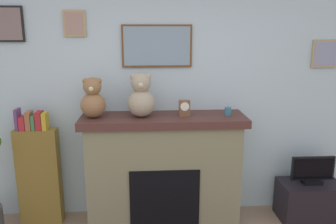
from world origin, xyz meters
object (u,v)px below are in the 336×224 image
object	(u,v)px
teddy_bear_grey	(93,100)
mantel_clock	(184,108)
teddy_bear_cream	(141,97)
candle_jar	(228,111)
fireplace	(163,169)
television	(312,171)
bookshelf	(39,173)
tv_stand	(309,201)

from	to	relation	value
teddy_bear_grey	mantel_clock	bearing A→B (deg)	-0.05
teddy_bear_grey	teddy_bear_cream	bearing A→B (deg)	-0.01
candle_jar	teddy_bear_grey	xyz separation A→B (m)	(-1.37, -0.00, 0.14)
fireplace	teddy_bear_grey	bearing A→B (deg)	-178.52
fireplace	television	bearing A→B (deg)	-2.12
teddy_bear_grey	bookshelf	bearing A→B (deg)	174.48
bookshelf	mantel_clock	bearing A→B (deg)	-2.25
candle_jar	mantel_clock	world-z (taller)	mantel_clock
television	mantel_clock	size ratio (longest dim) A/B	2.90
bookshelf	fireplace	bearing A→B (deg)	-1.79
fireplace	teddy_bear_grey	world-z (taller)	teddy_bear_grey
bookshelf	mantel_clock	distance (m)	1.69
bookshelf	mantel_clock	size ratio (longest dim) A/B	7.87
fireplace	candle_jar	distance (m)	0.92
candle_jar	mantel_clock	distance (m)	0.45
tv_stand	teddy_bear_grey	distance (m)	2.60
mantel_clock	candle_jar	bearing A→B (deg)	0.17
mantel_clock	teddy_bear_cream	xyz separation A→B (m)	(-0.44, 0.00, 0.12)
mantel_clock	teddy_bear_cream	size ratio (longest dim) A/B	0.36
television	candle_jar	size ratio (longest dim) A/B	5.49
bookshelf	teddy_bear_cream	size ratio (longest dim) A/B	2.85
tv_stand	candle_jar	size ratio (longest dim) A/B	7.71
candle_jar	television	bearing A→B (deg)	-2.55
television	teddy_bear_grey	xyz separation A→B (m)	(-2.32, 0.04, 0.81)
tv_stand	teddy_bear_grey	world-z (taller)	teddy_bear_grey
fireplace	television	xyz separation A→B (m)	(1.62, -0.06, -0.04)
tv_stand	bookshelf	bearing A→B (deg)	178.05
bookshelf	tv_stand	size ratio (longest dim) A/B	1.93
television	teddy_bear_grey	distance (m)	2.46
bookshelf	teddy_bear_grey	world-z (taller)	teddy_bear_grey
candle_jar	teddy_bear_cream	world-z (taller)	teddy_bear_cream
candle_jar	teddy_bear_grey	distance (m)	1.38
tv_stand	mantel_clock	distance (m)	1.76
tv_stand	television	bearing A→B (deg)	-90.00
tv_stand	teddy_bear_cream	size ratio (longest dim) A/B	1.47
teddy_bear_cream	candle_jar	bearing A→B (deg)	0.04
tv_stand	fireplace	bearing A→B (deg)	177.92
tv_stand	television	distance (m)	0.35
tv_stand	teddy_bear_grey	xyz separation A→B (m)	(-2.32, 0.04, 1.17)
candle_jar	bookshelf	bearing A→B (deg)	178.30
teddy_bear_grey	teddy_bear_cream	distance (m)	0.48
bookshelf	mantel_clock	xyz separation A→B (m)	(1.54, -0.06, 0.70)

